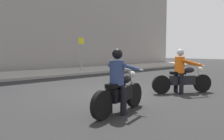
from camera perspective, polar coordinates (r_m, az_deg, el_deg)
The scene contains 5 objects.
ground_plane at distance 7.98m, azimuth 0.74°, elevation -5.91°, with size 80.00×80.00×0.00m, color #262626.
sidewalk_slab at distance 14.73m, azimuth -21.66°, elevation -1.07°, with size 40.00×4.40×0.14m, color #99968E.
motorcycle_with_rider_orange_stripe at distance 8.26m, azimuth 17.59°, elevation -1.28°, with size 1.97×1.31×1.57m.
motorcycle_with_rider_denim_blue at distance 5.34m, azimuth 1.86°, elevation -4.33°, with size 2.04×0.76×1.55m.
street_sign_post at distance 15.98m, azimuth -7.96°, elevation 5.04°, with size 0.44×0.08×2.35m.
Camera 1 is at (-5.50, -5.59, 1.47)m, focal length 35.55 mm.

